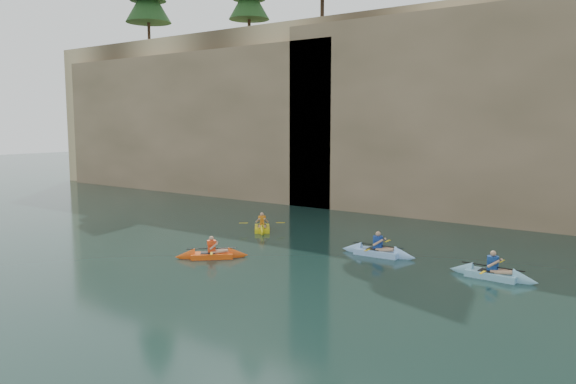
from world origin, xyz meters
The scene contains 10 objects.
ground centered at (0.00, 0.00, 0.00)m, with size 160.00×160.00×0.00m, color black.
cliff centered at (0.00, 30.00, 6.00)m, with size 70.00×16.00×12.00m, color tan.
cliff_slab_west centered at (-20.00, 22.60, 5.28)m, with size 26.00×2.40×10.56m, color #9C7D5F.
cliff_slab_center centered at (2.00, 22.60, 5.70)m, with size 24.00×2.40×11.40m, color #9C7D5F.
sea_cave_west centered at (-18.00, 21.95, 2.00)m, with size 4.50×1.00×4.00m, color black.
sea_cave_center centered at (-4.00, 21.95, 1.60)m, with size 3.50×1.00×3.20m, color black.
kayaker_orange centered at (-4.26, 8.38, 0.13)m, with size 2.50×2.41×1.07m.
kayaker_ltblue_near centered at (5.36, 11.92, 0.15)m, with size 3.00×2.32×1.17m.
kayaker_yellow centered at (-6.14, 13.83, 0.14)m, with size 2.24×2.53×1.11m.
kayaker_ltblue_mid centered at (0.74, 12.57, 0.15)m, with size 3.18×2.36×1.20m.
Camera 1 is at (10.68, -7.01, 5.23)m, focal length 35.00 mm.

